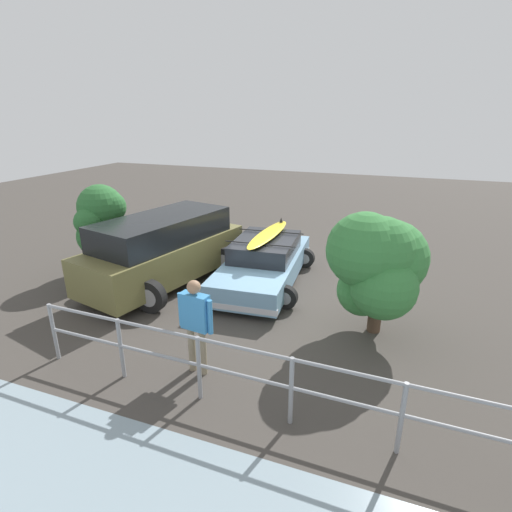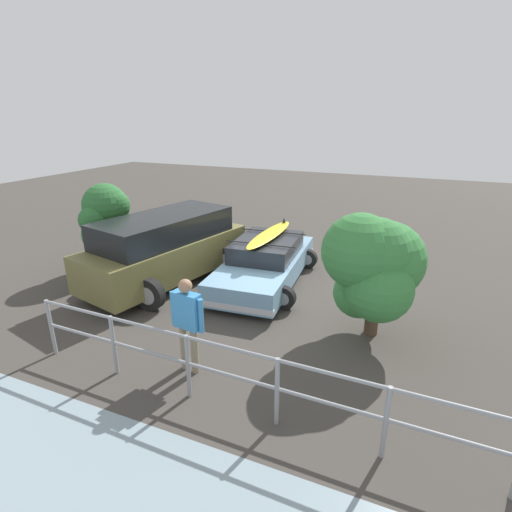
% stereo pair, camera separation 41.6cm
% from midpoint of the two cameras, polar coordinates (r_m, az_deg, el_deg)
% --- Properties ---
extents(ground_plane, '(44.00, 44.00, 0.02)m').
position_cam_midpoint_polar(ground_plane, '(10.37, 2.07, -5.35)').
color(ground_plane, '#423D38').
rests_on(ground_plane, ground).
extents(parking_stripe, '(0.12, 3.57, 0.00)m').
position_cam_midpoint_polar(parking_stripe, '(11.48, -3.44, -2.71)').
color(parking_stripe, silver).
rests_on(parking_stripe, ground).
extents(sedan_car, '(2.60, 4.62, 1.46)m').
position_cam_midpoint_polar(sedan_car, '(10.86, 2.42, -0.83)').
color(sedan_car, '#729EBC').
rests_on(sedan_car, ground).
extents(suv_car, '(3.20, 5.03, 1.88)m').
position_cam_midpoint_polar(suv_car, '(10.93, -11.63, 1.13)').
color(suv_car, brown).
rests_on(suv_car, ground).
extents(person_bystander, '(0.69, 0.26, 1.78)m').
position_cam_midpoint_polar(person_bystander, '(7.03, -8.11, -8.69)').
color(person_bystander, gray).
rests_on(person_bystander, ground).
extents(railing_fence, '(7.70, 0.20, 1.14)m').
position_cam_midpoint_polar(railing_fence, '(6.27, -1.75, -15.84)').
color(railing_fence, gray).
rests_on(railing_fence, ground).
extents(bush_near_left, '(1.95, 2.03, 2.66)m').
position_cam_midpoint_polar(bush_near_left, '(8.14, 17.63, -1.14)').
color(bush_near_left, '#4C3828').
rests_on(bush_near_left, ground).
extents(bush_near_right, '(1.46, 1.53, 2.55)m').
position_cam_midpoint_polar(bush_near_right, '(12.05, -19.65, 4.60)').
color(bush_near_right, '#4C3828').
rests_on(bush_near_right, ground).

